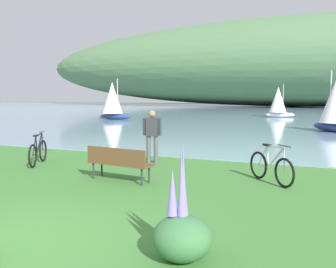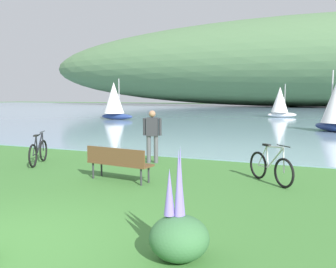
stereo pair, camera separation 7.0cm
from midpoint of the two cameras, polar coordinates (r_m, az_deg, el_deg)
name	(u,v)px [view 1 (the left image)]	position (r m, az deg, el deg)	size (l,w,h in m)	color
ground_plane	(6,246)	(6.07, -24.29, -15.61)	(200.00, 200.00, 0.00)	#3D7533
bay_water	(286,112)	(52.08, 17.96, 3.34)	(180.00, 80.00, 0.04)	#7A99B2
distant_hillside	(295,62)	(76.55, 19.22, 10.54)	(113.18, 28.00, 17.26)	#4C7047
park_bench_near_camera	(119,161)	(9.41, -7.94, -4.22)	(1.85, 0.70, 0.88)	brown
bicycle_leaning_near_bench	(38,152)	(12.36, -19.79, -2.66)	(0.80, 1.63, 1.01)	black
bicycle_beside_path	(271,167)	(9.52, 15.58, -5.03)	(1.26, 1.32, 1.01)	black
person_at_shoreline	(152,133)	(11.82, -2.66, 0.15)	(0.59, 0.32, 1.71)	#4C4C51
echium_bush_beside_closest	(182,230)	(5.01, 1.79, -14.84)	(0.81, 0.81, 1.54)	#386B3D
sailboat_nearest_to_shore	(278,102)	(38.06, 16.81, 4.86)	(2.91, 2.10, 3.30)	white
sailboat_mid_bay	(113,100)	(33.48, -8.69, 5.22)	(3.14, 1.91, 3.66)	navy
sailboat_toward_hillside	(336,103)	(23.75, 24.71, 4.46)	(2.82, 3.02, 3.67)	navy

